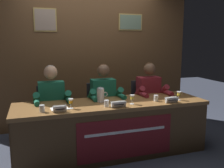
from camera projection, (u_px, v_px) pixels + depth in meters
name	position (u px, v px, depth m)	size (l,w,h in m)	color
ground_plane	(112.00, 152.00, 3.47)	(12.00, 12.00, 0.00)	#383D4C
wall_back_panelled	(90.00, 55.00, 4.46)	(3.81, 0.14, 2.60)	brown
conference_table	(114.00, 121.00, 3.29)	(2.61, 0.75, 0.73)	brown
chair_left	(52.00, 117.00, 3.68)	(0.44, 0.44, 0.89)	black
panelist_left	(52.00, 102.00, 3.45)	(0.51, 0.48, 1.22)	black
nameplate_left	(60.00, 109.00, 2.85)	(0.15, 0.06, 0.08)	white
juice_glass_left	(71.00, 102.00, 3.00)	(0.06, 0.06, 0.12)	white
water_cup_left	(42.00, 109.00, 2.86)	(0.06, 0.06, 0.08)	silver
chair_center	(101.00, 112.00, 3.92)	(0.44, 0.44, 0.89)	black
panelist_center	(105.00, 98.00, 3.69)	(0.51, 0.48, 1.22)	black
nameplate_center	(119.00, 104.00, 3.06)	(0.19, 0.06, 0.08)	white
juice_glass_center	(132.00, 98.00, 3.22)	(0.06, 0.06, 0.12)	white
water_cup_center	(107.00, 104.00, 3.10)	(0.06, 0.06, 0.08)	silver
chair_right	(145.00, 108.00, 4.16)	(0.44, 0.44, 0.89)	black
panelist_right	(151.00, 95.00, 3.92)	(0.51, 0.48, 1.22)	black
nameplate_right	(172.00, 100.00, 3.30)	(0.18, 0.06, 0.08)	white
juice_glass_right	(179.00, 94.00, 3.44)	(0.06, 0.06, 0.12)	white
water_cup_right	(156.00, 98.00, 3.39)	(0.06, 0.06, 0.08)	silver
water_pitcher_central	(101.00, 95.00, 3.35)	(0.15, 0.10, 0.21)	silver
document_stack_left	(60.00, 109.00, 2.98)	(0.22, 0.16, 0.01)	white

